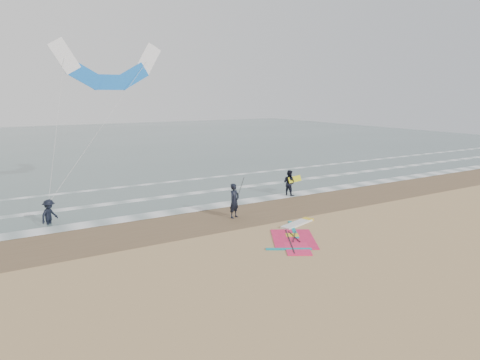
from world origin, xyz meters
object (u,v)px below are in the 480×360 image
person_walking (289,183)px  surf_kite (109,70)px  windsurf_rig (295,234)px  person_wading (49,209)px  person_standing (234,201)px

person_walking → surf_kite: size_ratio=0.20×
windsurf_rig → person_walking: bearing=55.1°
windsurf_rig → person_wading: size_ratio=2.81×
windsurf_rig → person_walking: (4.77, 6.84, 0.84)m
person_standing → surf_kite: bearing=98.1°
person_wading → surf_kite: (4.45, 3.70, 7.32)m
windsurf_rig → person_wading: 12.83m
surf_kite → windsurf_rig: bearing=-64.5°
person_standing → person_wading: bearing=133.9°
person_wading → person_standing: bearing=-65.7°
person_walking → surf_kite: 13.55m
windsurf_rig → surf_kite: surf_kite is taller
surf_kite → person_standing: bearing=-59.1°
windsurf_rig → person_walking: size_ratio=2.73×
person_wading → person_walking: bearing=-46.9°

